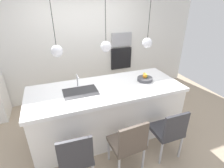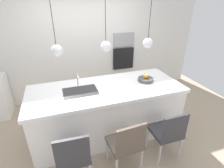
{
  "view_description": "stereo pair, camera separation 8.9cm",
  "coord_description": "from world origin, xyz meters",
  "px_view_note": "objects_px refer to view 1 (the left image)",
  "views": [
    {
      "loc": [
        -0.85,
        -2.52,
        2.31
      ],
      "look_at": [
        0.1,
        0.0,
        1.0
      ],
      "focal_mm": 27.8,
      "sensor_mm": 36.0,
      "label": 1
    },
    {
      "loc": [
        -0.77,
        -2.55,
        2.31
      ],
      "look_at": [
        0.1,
        0.0,
        1.0
      ],
      "focal_mm": 27.8,
      "sensor_mm": 36.0,
      "label": 2
    }
  ],
  "objects_px": {
    "oven": "(121,58)",
    "chair_near": "(76,156)",
    "fruit_bowl": "(145,78)",
    "microwave": "(121,39)",
    "chair_middle": "(128,143)",
    "chair_far": "(169,130)"
  },
  "relations": [
    {
      "from": "fruit_bowl",
      "to": "microwave",
      "type": "relative_size",
      "value": 0.52
    },
    {
      "from": "fruit_bowl",
      "to": "chair_far",
      "type": "distance_m",
      "value": 1.03
    },
    {
      "from": "microwave",
      "to": "oven",
      "type": "height_order",
      "value": "microwave"
    },
    {
      "from": "chair_middle",
      "to": "fruit_bowl",
      "type": "bearing_deg",
      "value": 50.21
    },
    {
      "from": "oven",
      "to": "chair_far",
      "type": "bearing_deg",
      "value": -95.95
    },
    {
      "from": "microwave",
      "to": "chair_middle",
      "type": "distance_m",
      "value": 2.79
    },
    {
      "from": "chair_near",
      "to": "chair_middle",
      "type": "xyz_separation_m",
      "value": [
        0.74,
        -0.0,
        -0.02
      ]
    },
    {
      "from": "fruit_bowl",
      "to": "chair_middle",
      "type": "bearing_deg",
      "value": -129.79
    },
    {
      "from": "microwave",
      "to": "oven",
      "type": "distance_m",
      "value": 0.5
    },
    {
      "from": "fruit_bowl",
      "to": "microwave",
      "type": "bearing_deg",
      "value": 83.08
    },
    {
      "from": "oven",
      "to": "chair_middle",
      "type": "relative_size",
      "value": 0.64
    },
    {
      "from": "oven",
      "to": "chair_near",
      "type": "bearing_deg",
      "value": -124.4
    },
    {
      "from": "chair_middle",
      "to": "chair_near",
      "type": "bearing_deg",
      "value": 179.85
    },
    {
      "from": "chair_near",
      "to": "chair_far",
      "type": "relative_size",
      "value": 1.02
    },
    {
      "from": "fruit_bowl",
      "to": "chair_near",
      "type": "xyz_separation_m",
      "value": [
        -1.49,
        -0.9,
        -0.48
      ]
    },
    {
      "from": "oven",
      "to": "chair_middle",
      "type": "bearing_deg",
      "value": -110.91
    },
    {
      "from": "fruit_bowl",
      "to": "chair_middle",
      "type": "relative_size",
      "value": 0.32
    },
    {
      "from": "oven",
      "to": "chair_near",
      "type": "height_order",
      "value": "oven"
    },
    {
      "from": "chair_near",
      "to": "chair_far",
      "type": "xyz_separation_m",
      "value": [
        1.43,
        -0.0,
        -0.01
      ]
    },
    {
      "from": "chair_far",
      "to": "fruit_bowl",
      "type": "bearing_deg",
      "value": 85.75
    },
    {
      "from": "chair_near",
      "to": "chair_far",
      "type": "height_order",
      "value": "chair_near"
    },
    {
      "from": "fruit_bowl",
      "to": "oven",
      "type": "xyz_separation_m",
      "value": [
        0.19,
        1.56,
        -0.09
      ]
    }
  ]
}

